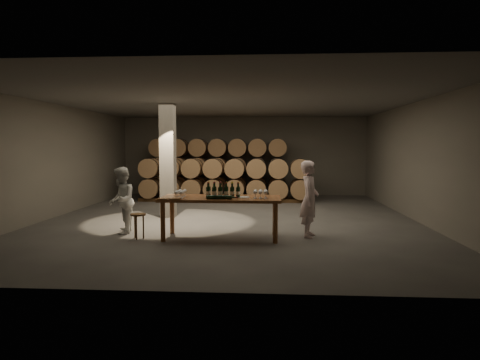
# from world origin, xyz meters

# --- Properties ---
(room) EXTENTS (12.00, 12.00, 12.00)m
(room) POSITION_xyz_m (-1.80, 0.20, 1.60)
(room) COLOR #4B4846
(room) RESTS_ON ground
(tasting_table) EXTENTS (2.60, 1.10, 0.90)m
(tasting_table) POSITION_xyz_m (0.00, -2.50, 0.80)
(tasting_table) COLOR brown
(tasting_table) RESTS_ON ground
(barrel_stack_back) EXTENTS (5.48, 0.95, 2.31)m
(barrel_stack_back) POSITION_xyz_m (-0.96, 5.20, 1.20)
(barrel_stack_back) COLOR brown
(barrel_stack_back) RESTS_ON ground
(barrel_stack_front) EXTENTS (6.26, 0.95, 1.57)m
(barrel_stack_front) POSITION_xyz_m (-0.57, 3.80, 0.83)
(barrel_stack_front) COLOR brown
(barrel_stack_front) RESTS_ON ground
(bottle_cluster) EXTENTS (0.73, 0.23, 0.33)m
(bottle_cluster) POSITION_xyz_m (0.05, -2.51, 1.02)
(bottle_cluster) COLOR black
(bottle_cluster) RESTS_ON tasting_table
(lying_bottles) EXTENTS (0.64, 0.09, 0.09)m
(lying_bottles) POSITION_xyz_m (0.02, -2.88, 0.94)
(lying_bottles) COLOR black
(lying_bottles) RESTS_ON tasting_table
(glass_cluster_left) EXTENTS (0.19, 0.52, 0.15)m
(glass_cluster_left) POSITION_xyz_m (-0.88, -2.55, 1.01)
(glass_cluster_left) COLOR silver
(glass_cluster_left) RESTS_ON tasting_table
(glass_cluster_right) EXTENTS (0.31, 0.31, 0.18)m
(glass_cluster_right) POSITION_xyz_m (0.86, -2.61, 1.03)
(glass_cluster_right) COLOR silver
(glass_cluster_right) RESTS_ON tasting_table
(plate) EXTENTS (0.28, 0.28, 0.02)m
(plate) POSITION_xyz_m (0.49, -2.55, 0.91)
(plate) COLOR silver
(plate) RESTS_ON tasting_table
(notebook_near) EXTENTS (0.28, 0.25, 0.03)m
(notebook_near) POSITION_xyz_m (-0.92, -2.94, 0.92)
(notebook_near) COLOR brown
(notebook_near) RESTS_ON tasting_table
(notebook_corner) EXTENTS (0.28, 0.33, 0.02)m
(notebook_corner) POSITION_xyz_m (-1.14, -2.89, 0.91)
(notebook_corner) COLOR brown
(notebook_corner) RESTS_ON tasting_table
(pen) EXTENTS (0.15, 0.03, 0.01)m
(pen) POSITION_xyz_m (-0.75, -2.91, 0.91)
(pen) COLOR black
(pen) RESTS_ON tasting_table
(stool) EXTENTS (0.33, 0.33, 0.55)m
(stool) POSITION_xyz_m (-1.78, -2.70, 0.45)
(stool) COLOR brown
(stool) RESTS_ON ground
(person_man) EXTENTS (0.52, 0.69, 1.69)m
(person_man) POSITION_xyz_m (1.94, -2.24, 0.85)
(person_man) COLOR #F6D5D7
(person_man) RESTS_ON ground
(person_woman) EXTENTS (0.73, 0.85, 1.53)m
(person_woman) POSITION_xyz_m (-2.33, -2.17, 0.77)
(person_woman) COLOR white
(person_woman) RESTS_ON ground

